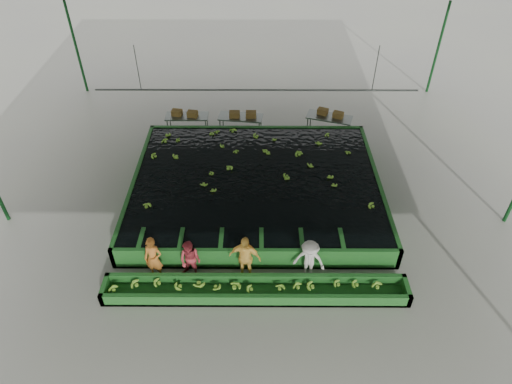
{
  "coord_description": "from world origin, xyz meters",
  "views": [
    {
      "loc": [
        0.06,
        -12.98,
        12.28
      ],
      "look_at": [
        0.0,
        0.5,
        1.0
      ],
      "focal_mm": 32.0,
      "sensor_mm": 36.0,
      "label": 1
    }
  ],
  "objects_px": {
    "packing_table_left": "(188,124)",
    "box_stack_left": "(185,116)",
    "packing_table_mid": "(241,125)",
    "box_stack_mid": "(243,117)",
    "worker_a": "(154,258)",
    "box_stack_right": "(330,116)",
    "sorting_trough": "(255,290)",
    "packing_table_right": "(328,125)",
    "worker_c": "(245,258)",
    "flotation_tank": "(256,187)",
    "worker_d": "(309,260)",
    "worker_b": "(190,260)"
  },
  "relations": [
    {
      "from": "packing_table_right",
      "to": "box_stack_mid",
      "type": "relative_size",
      "value": 1.68
    },
    {
      "from": "box_stack_mid",
      "to": "worker_b",
      "type": "bearing_deg",
      "value": -99.56
    },
    {
      "from": "worker_a",
      "to": "packing_table_mid",
      "type": "distance_m",
      "value": 9.41
    },
    {
      "from": "flotation_tank",
      "to": "worker_a",
      "type": "xyz_separation_m",
      "value": [
        -3.4,
        -4.3,
        0.41
      ]
    },
    {
      "from": "worker_a",
      "to": "box_stack_right",
      "type": "relative_size",
      "value": 1.37
    },
    {
      "from": "box_stack_left",
      "to": "box_stack_right",
      "type": "distance_m",
      "value": 7.03
    },
    {
      "from": "box_stack_mid",
      "to": "box_stack_right",
      "type": "bearing_deg",
      "value": 1.52
    },
    {
      "from": "box_stack_left",
      "to": "worker_a",
      "type": "bearing_deg",
      "value": -89.48
    },
    {
      "from": "box_stack_left",
      "to": "worker_c",
      "type": "bearing_deg",
      "value": -71.12
    },
    {
      "from": "flotation_tank",
      "to": "worker_a",
      "type": "relative_size",
      "value": 5.78
    },
    {
      "from": "worker_a",
      "to": "packing_table_left",
      "type": "height_order",
      "value": "worker_a"
    },
    {
      "from": "sorting_trough",
      "to": "worker_b",
      "type": "relative_size",
      "value": 6.34
    },
    {
      "from": "flotation_tank",
      "to": "box_stack_right",
      "type": "relative_size",
      "value": 7.94
    },
    {
      "from": "packing_table_right",
      "to": "packing_table_left",
      "type": "bearing_deg",
      "value": 178.87
    },
    {
      "from": "worker_a",
      "to": "worker_b",
      "type": "bearing_deg",
      "value": 10.49
    },
    {
      "from": "flotation_tank",
      "to": "worker_d",
      "type": "bearing_deg",
      "value": -67.45
    },
    {
      "from": "worker_b",
      "to": "box_stack_right",
      "type": "relative_size",
      "value": 1.25
    },
    {
      "from": "worker_d",
      "to": "box_stack_mid",
      "type": "distance_m",
      "value": 9.32
    },
    {
      "from": "flotation_tank",
      "to": "box_stack_left",
      "type": "relative_size",
      "value": 7.89
    },
    {
      "from": "box_stack_right",
      "to": "sorting_trough",
      "type": "bearing_deg",
      "value": -109.76
    },
    {
      "from": "flotation_tank",
      "to": "packing_table_mid",
      "type": "distance_m",
      "value": 4.79
    },
    {
      "from": "box_stack_mid",
      "to": "worker_c",
      "type": "bearing_deg",
      "value": -88.04
    },
    {
      "from": "packing_table_mid",
      "to": "worker_a",
      "type": "bearing_deg",
      "value": -106.21
    },
    {
      "from": "worker_d",
      "to": "box_stack_left",
      "type": "xyz_separation_m",
      "value": [
        -5.26,
        9.13,
        0.12
      ]
    },
    {
      "from": "worker_c",
      "to": "box_stack_mid",
      "type": "height_order",
      "value": "worker_c"
    },
    {
      "from": "worker_b",
      "to": "packing_table_right",
      "type": "xyz_separation_m",
      "value": [
        5.69,
        9.0,
        -0.3
      ]
    },
    {
      "from": "worker_c",
      "to": "sorting_trough",
      "type": "bearing_deg",
      "value": -54.91
    },
    {
      "from": "packing_table_left",
      "to": "box_stack_left",
      "type": "distance_m",
      "value": 0.48
    },
    {
      "from": "sorting_trough",
      "to": "box_stack_right",
      "type": "xyz_separation_m",
      "value": [
        3.56,
        9.9,
        0.73
      ]
    },
    {
      "from": "worker_c",
      "to": "worker_d",
      "type": "bearing_deg",
      "value": 11.18
    },
    {
      "from": "sorting_trough",
      "to": "packing_table_left",
      "type": "xyz_separation_m",
      "value": [
        -3.39,
        9.94,
        0.22
      ]
    },
    {
      "from": "packing_table_left",
      "to": "packing_table_mid",
      "type": "xyz_separation_m",
      "value": [
        2.62,
        -0.11,
        0.02
      ]
    },
    {
      "from": "packing_table_mid",
      "to": "worker_c",
      "type": "bearing_deg",
      "value": -87.36
    },
    {
      "from": "flotation_tank",
      "to": "worker_b",
      "type": "height_order",
      "value": "worker_b"
    },
    {
      "from": "packing_table_right",
      "to": "worker_c",
      "type": "bearing_deg",
      "value": -113.25
    },
    {
      "from": "worker_a",
      "to": "packing_table_left",
      "type": "xyz_separation_m",
      "value": [
        0.01,
        9.14,
        -0.4
      ]
    },
    {
      "from": "flotation_tank",
      "to": "box_stack_right",
      "type": "xyz_separation_m",
      "value": [
        3.56,
        4.8,
        0.53
      ]
    },
    {
      "from": "sorting_trough",
      "to": "worker_b",
      "type": "distance_m",
      "value": 2.38
    },
    {
      "from": "worker_a",
      "to": "packing_table_mid",
      "type": "xyz_separation_m",
      "value": [
        2.62,
        9.03,
        -0.38
      ]
    },
    {
      "from": "packing_table_mid",
      "to": "packing_table_right",
      "type": "distance_m",
      "value": 4.28
    },
    {
      "from": "packing_table_left",
      "to": "box_stack_left",
      "type": "xyz_separation_m",
      "value": [
        -0.09,
        -0.01,
        0.47
      ]
    },
    {
      "from": "packing_table_left",
      "to": "box_stack_right",
      "type": "xyz_separation_m",
      "value": [
        6.94,
        -0.04,
        0.52
      ]
    },
    {
      "from": "box_stack_right",
      "to": "box_stack_mid",
      "type": "bearing_deg",
      "value": -178.48
    },
    {
      "from": "worker_c",
      "to": "box_stack_mid",
      "type": "bearing_deg",
      "value": 103.14
    },
    {
      "from": "sorting_trough",
      "to": "box_stack_right",
      "type": "relative_size",
      "value": 7.94
    },
    {
      "from": "packing_table_mid",
      "to": "box_stack_mid",
      "type": "relative_size",
      "value": 1.65
    },
    {
      "from": "worker_c",
      "to": "packing_table_left",
      "type": "height_order",
      "value": "worker_c"
    },
    {
      "from": "packing_table_mid",
      "to": "box_stack_mid",
      "type": "distance_m",
      "value": 0.5
    },
    {
      "from": "box_stack_left",
      "to": "box_stack_right",
      "type": "bearing_deg",
      "value": -0.26
    },
    {
      "from": "sorting_trough",
      "to": "worker_c",
      "type": "bearing_deg",
      "value": 113.91
    }
  ]
}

